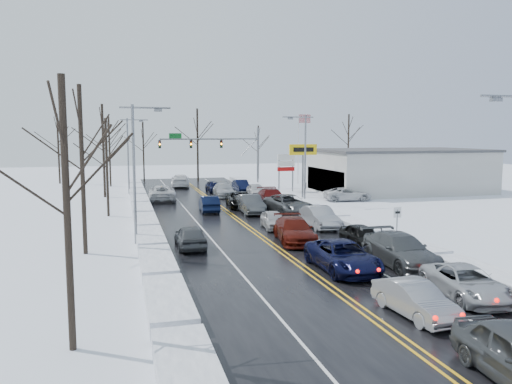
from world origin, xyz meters
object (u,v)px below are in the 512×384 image
object	(u,v)px
traffic_signal_mast	(221,147)
tires_plus_sign	(303,153)
oncoming_car_0	(209,212)
flagpole	(299,143)
dealership_building	(399,170)

from	to	relation	value
traffic_signal_mast	tires_plus_sign	distance (m)	13.92
tires_plus_sign	oncoming_car_0	distance (m)	15.28
flagpole	oncoming_car_0	distance (m)	28.20
traffic_signal_mast	dealership_building	size ratio (longest dim) A/B	0.65
tires_plus_sign	dealership_building	xyz separation A→B (m)	(13.48, 2.01, -2.34)
flagpole	oncoming_car_0	xyz separation A→B (m)	(-16.77, -21.89, -5.93)
traffic_signal_mast	tires_plus_sign	size ratio (longest dim) A/B	2.21
tires_plus_sign	flagpole	distance (m)	14.79
traffic_signal_mast	flagpole	xyz separation A→B (m)	(11.72, 2.01, 0.45)
flagpole	dealership_building	world-z (taller)	flagpole
tires_plus_sign	oncoming_car_0	bearing A→B (deg)	-146.91
traffic_signal_mast	dealership_building	distance (m)	23.01
tires_plus_sign	flagpole	xyz separation A→B (m)	(4.67, 14.01, 0.93)
traffic_signal_mast	dealership_building	bearing A→B (deg)	-25.95
dealership_building	oncoming_car_0	distance (m)	27.55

